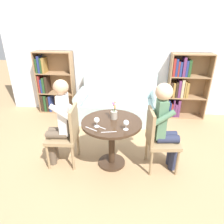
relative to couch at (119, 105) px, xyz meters
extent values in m
plane|color=tan|center=(0.00, -1.53, -0.31)|extent=(16.00, 16.00, 0.00)
cube|color=silver|center=(0.00, 0.42, 1.04)|extent=(5.20, 0.05, 2.70)
cylinder|color=#382619|center=(0.00, -1.53, 0.38)|extent=(0.83, 0.83, 0.03)
cylinder|color=#382619|center=(0.00, -1.53, 0.04)|extent=(0.09, 0.09, 0.64)
cylinder|color=#382619|center=(0.00, -1.53, -0.30)|extent=(0.40, 0.40, 0.03)
cube|color=#A8C1C1|center=(0.00, -0.05, -0.10)|extent=(1.79, 0.80, 0.42)
cube|color=#A8C1C1|center=(0.00, 0.27, 0.36)|extent=(1.57, 0.16, 0.50)
cylinder|color=#A8C1C1|center=(-0.78, -0.05, 0.22)|extent=(0.22, 0.72, 0.22)
cylinder|color=#A8C1C1|center=(0.78, -0.05, 0.22)|extent=(0.22, 0.72, 0.22)
cube|color=#93704C|center=(-1.43, 0.37, 0.38)|extent=(0.81, 0.02, 1.37)
cube|color=#93704C|center=(-1.83, 0.24, 0.38)|extent=(0.02, 0.28, 1.37)
cube|color=#93704C|center=(-1.04, 0.24, 0.38)|extent=(0.02, 0.28, 1.37)
cube|color=#93704C|center=(-1.43, 0.24, -0.30)|extent=(0.77, 0.28, 0.02)
cube|color=#93704C|center=(-1.43, 0.24, 0.15)|extent=(0.77, 0.28, 0.02)
cube|color=#93704C|center=(-1.43, 0.24, 0.60)|extent=(0.77, 0.28, 0.02)
cube|color=#93704C|center=(-1.43, 0.24, 1.05)|extent=(0.77, 0.28, 0.02)
cube|color=#332319|center=(-1.78, 0.23, -0.10)|extent=(0.05, 0.23, 0.39)
cube|color=#234723|center=(-1.71, 0.23, -0.10)|extent=(0.05, 0.23, 0.38)
cube|color=#332319|center=(-1.65, 0.23, -0.11)|extent=(0.04, 0.23, 0.35)
cube|color=navy|center=(-1.60, 0.23, -0.10)|extent=(0.04, 0.23, 0.37)
cube|color=maroon|center=(-1.79, 0.23, 0.35)|extent=(0.03, 0.23, 0.39)
cube|color=navy|center=(-1.74, 0.23, 0.31)|extent=(0.04, 0.23, 0.30)
cube|color=#234723|center=(-1.69, 0.23, 0.33)|extent=(0.05, 0.23, 0.34)
cube|color=#332319|center=(-1.63, 0.23, 0.35)|extent=(0.05, 0.23, 0.37)
cube|color=#234723|center=(-1.78, 0.23, 0.76)|extent=(0.04, 0.23, 0.30)
cube|color=navy|center=(-1.73, 0.23, 0.79)|extent=(0.05, 0.23, 0.36)
cube|color=#234723|center=(-1.68, 0.23, 0.77)|extent=(0.04, 0.23, 0.32)
cube|color=olive|center=(-1.64, 0.23, 0.77)|extent=(0.05, 0.23, 0.32)
cube|color=#93704C|center=(1.43, 0.37, 0.38)|extent=(0.81, 0.02, 1.37)
cube|color=#93704C|center=(1.04, 0.24, 0.38)|extent=(0.02, 0.28, 1.37)
cube|color=#93704C|center=(1.83, 0.24, 0.38)|extent=(0.02, 0.28, 1.37)
cube|color=#93704C|center=(1.43, 0.24, -0.30)|extent=(0.77, 0.28, 0.02)
cube|color=#93704C|center=(1.43, 0.24, 0.15)|extent=(0.77, 0.28, 0.02)
cube|color=#93704C|center=(1.43, 0.24, 0.60)|extent=(0.77, 0.28, 0.02)
cube|color=#93704C|center=(1.43, 0.24, 1.05)|extent=(0.77, 0.28, 0.02)
cube|color=navy|center=(1.08, 0.23, -0.10)|extent=(0.03, 0.23, 0.38)
cube|color=navy|center=(1.12, 0.23, -0.13)|extent=(0.03, 0.23, 0.31)
cube|color=maroon|center=(1.15, 0.23, -0.14)|extent=(0.03, 0.23, 0.30)
cube|color=#602D5B|center=(1.19, 0.23, -0.09)|extent=(0.03, 0.23, 0.39)
cube|color=#602D5B|center=(1.24, 0.23, -0.14)|extent=(0.05, 0.23, 0.29)
cube|color=#602D5B|center=(1.29, 0.23, -0.10)|extent=(0.05, 0.23, 0.38)
cube|color=#332319|center=(1.09, 0.23, 0.32)|extent=(0.05, 0.23, 0.31)
cube|color=olive|center=(1.14, 0.23, 0.31)|extent=(0.05, 0.23, 0.30)
cube|color=#332319|center=(1.20, 0.23, 0.33)|extent=(0.04, 0.23, 0.33)
cube|color=#602D5B|center=(1.25, 0.23, 0.34)|extent=(0.05, 0.23, 0.36)
cube|color=tan|center=(1.31, 0.23, 0.35)|extent=(0.05, 0.23, 0.38)
cube|color=olive|center=(1.37, 0.23, 0.33)|extent=(0.03, 0.23, 0.34)
cube|color=olive|center=(1.41, 0.23, 0.32)|extent=(0.05, 0.23, 0.32)
cube|color=maroon|center=(1.09, 0.23, 0.79)|extent=(0.05, 0.23, 0.35)
cube|color=navy|center=(1.14, 0.23, 0.79)|extent=(0.04, 0.23, 0.35)
cube|color=maroon|center=(1.18, 0.23, 0.76)|extent=(0.03, 0.23, 0.30)
cube|color=navy|center=(1.22, 0.23, 0.76)|extent=(0.05, 0.23, 0.29)
cube|color=#602D5B|center=(1.28, 0.23, 0.80)|extent=(0.05, 0.23, 0.38)
cube|color=navy|center=(1.34, 0.23, 0.77)|extent=(0.04, 0.23, 0.31)
cube|color=#234723|center=(1.39, 0.23, 0.78)|extent=(0.05, 0.23, 0.33)
cylinder|color=#937A56|center=(-0.90, -1.39, -0.11)|extent=(0.04, 0.04, 0.40)
cylinder|color=#937A56|center=(-0.88, -1.75, -0.11)|extent=(0.04, 0.04, 0.40)
cylinder|color=#937A56|center=(-0.54, -1.37, -0.11)|extent=(0.04, 0.04, 0.40)
cylinder|color=#937A56|center=(-0.53, -1.73, -0.11)|extent=(0.04, 0.04, 0.40)
cube|color=#937A56|center=(-0.71, -1.56, 0.11)|extent=(0.44, 0.44, 0.05)
cube|color=#937A56|center=(-0.52, -1.55, 0.36)|extent=(0.06, 0.38, 0.45)
cylinder|color=#937A56|center=(0.91, -1.69, -0.11)|extent=(0.04, 0.04, 0.40)
cylinder|color=#937A56|center=(0.87, -1.33, -0.11)|extent=(0.04, 0.04, 0.40)
cylinder|color=#937A56|center=(0.56, -1.73, -0.11)|extent=(0.04, 0.04, 0.40)
cylinder|color=#937A56|center=(0.52, -1.38, -0.11)|extent=(0.04, 0.04, 0.40)
cube|color=#937A56|center=(0.71, -1.53, 0.11)|extent=(0.47, 0.47, 0.05)
cube|color=#937A56|center=(0.52, -1.55, 0.36)|extent=(0.08, 0.38, 0.45)
cylinder|color=brown|center=(-0.88, -1.51, -0.09)|extent=(0.11, 0.11, 0.45)
cylinder|color=brown|center=(-0.87, -1.62, -0.09)|extent=(0.11, 0.11, 0.45)
cylinder|color=brown|center=(-0.77, -1.51, 0.19)|extent=(0.30, 0.12, 0.11)
cylinder|color=brown|center=(-0.76, -1.62, 0.19)|extent=(0.30, 0.12, 0.11)
cube|color=white|center=(-0.65, -1.56, 0.48)|extent=(0.13, 0.21, 0.57)
cylinder|color=white|center=(-0.66, -1.42, 0.58)|extent=(0.29, 0.08, 0.23)
cylinder|color=white|center=(-0.65, -1.69, 0.58)|extent=(0.29, 0.08, 0.23)
sphere|color=tan|center=(-0.65, -1.56, 0.87)|extent=(0.20, 0.20, 0.20)
cylinder|color=#282D47|center=(0.88, -1.56, -0.09)|extent=(0.11, 0.11, 0.45)
cylinder|color=#282D47|center=(0.87, -1.45, -0.09)|extent=(0.11, 0.11, 0.45)
cylinder|color=#282D47|center=(0.77, -1.57, 0.19)|extent=(0.31, 0.14, 0.11)
cylinder|color=#282D47|center=(0.76, -1.47, 0.19)|extent=(0.31, 0.14, 0.11)
cube|color=#517A5B|center=(0.65, -1.53, 0.46)|extent=(0.14, 0.21, 0.54)
cylinder|color=#517A5B|center=(0.67, -1.67, 0.55)|extent=(0.29, 0.10, 0.23)
cylinder|color=#517A5B|center=(0.64, -1.40, 0.55)|extent=(0.29, 0.10, 0.23)
sphere|color=beige|center=(0.65, -1.53, 0.84)|extent=(0.22, 0.22, 0.22)
cylinder|color=white|center=(-0.18, -1.69, 0.40)|extent=(0.06, 0.06, 0.00)
cylinder|color=white|center=(-0.18, -1.69, 0.43)|extent=(0.01, 0.01, 0.06)
sphere|color=white|center=(-0.18, -1.69, 0.49)|extent=(0.07, 0.07, 0.07)
sphere|color=beige|center=(-0.18, -1.69, 0.48)|extent=(0.05, 0.05, 0.05)
cylinder|color=white|center=(0.20, -1.73, 0.40)|extent=(0.06, 0.06, 0.00)
cylinder|color=white|center=(0.20, -1.73, 0.43)|extent=(0.01, 0.01, 0.06)
sphere|color=white|center=(0.20, -1.73, 0.49)|extent=(0.07, 0.07, 0.07)
sphere|color=maroon|center=(0.20, -1.73, 0.48)|extent=(0.05, 0.05, 0.05)
cylinder|color=#9E9384|center=(0.02, -1.44, 0.45)|extent=(0.10, 0.10, 0.11)
cylinder|color=#4C7A42|center=(0.03, -1.41, 0.57)|extent=(0.01, 0.01, 0.13)
sphere|color=#E07F4C|center=(0.03, -1.41, 0.63)|extent=(0.04, 0.04, 0.04)
cylinder|color=#4C7A42|center=(0.01, -1.43, 0.57)|extent=(0.01, 0.01, 0.13)
sphere|color=#9E70B2|center=(0.01, -1.43, 0.63)|extent=(0.04, 0.04, 0.04)
cylinder|color=#4C7A42|center=(0.03, -1.44, 0.56)|extent=(0.00, 0.01, 0.10)
sphere|color=#D16684|center=(0.03, -1.44, 0.61)|extent=(0.04, 0.04, 0.04)
cylinder|color=#4C7A42|center=(0.04, -1.45, 0.54)|extent=(0.01, 0.01, 0.06)
sphere|color=#E07F4C|center=(0.04, -1.45, 0.57)|extent=(0.04, 0.04, 0.04)
cylinder|color=#4C7A42|center=(0.03, -1.44, 0.55)|extent=(0.01, 0.01, 0.09)
sphere|color=#EACC4C|center=(0.03, -1.44, 0.60)|extent=(0.04, 0.04, 0.04)
cube|color=silver|center=(-0.24, -1.76, 0.40)|extent=(0.17, 0.11, 0.00)
cube|color=silver|center=(-0.01, -1.82, 0.40)|extent=(0.19, 0.05, 0.00)
cube|color=silver|center=(-0.14, -1.70, 0.40)|extent=(0.17, 0.11, 0.00)
camera|label=1|loc=(0.25, -3.93, 1.65)|focal=32.00mm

